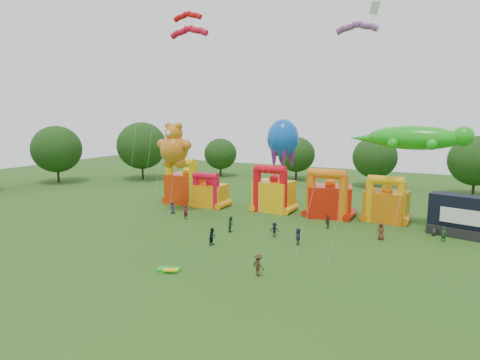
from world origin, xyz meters
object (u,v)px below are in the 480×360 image
at_px(stage_trailer, 464,217).
at_px(teddy_bear_kite, 174,149).
at_px(bouncy_castle_2, 273,193).
at_px(gecko_kite, 410,156).
at_px(octopus_kite, 282,159).
at_px(spectator_4, 328,222).
at_px(spectator_0, 172,208).
at_px(bouncy_castle_0, 186,186).

xyz_separation_m(stage_trailer, teddy_bear_kite, (-36.43, -5.00, 6.63)).
bearing_deg(bouncy_castle_2, gecko_kite, -2.42).
relative_size(octopus_kite, spectator_4, 7.57).
relative_size(spectator_0, spectator_4, 0.99).
xyz_separation_m(bouncy_castle_2, spectator_0, (-11.85, -8.02, -1.70)).
distance_m(teddy_bear_kite, octopus_kite, 15.51).
bearing_deg(teddy_bear_kite, spectator_0, -74.00).
bearing_deg(bouncy_castle_2, teddy_bear_kite, -150.49).
bearing_deg(spectator_0, octopus_kite, 54.16).
relative_size(bouncy_castle_0, spectator_0, 4.19).
height_order(teddy_bear_kite, spectator_0, teddy_bear_kite).
xyz_separation_m(octopus_kite, spectator_4, (8.95, -7.34, -6.56)).
bearing_deg(stage_trailer, teddy_bear_kite, -172.18).
bearing_deg(spectator_0, bouncy_castle_0, 124.98).
height_order(bouncy_castle_0, spectator_0, bouncy_castle_0).
distance_m(stage_trailer, teddy_bear_kite, 37.36).
xyz_separation_m(stage_trailer, gecko_kite, (-6.24, 1.12, 6.52)).
height_order(bouncy_castle_0, gecko_kite, gecko_kite).
relative_size(bouncy_castle_2, spectator_0, 3.94).
bearing_deg(bouncy_castle_0, gecko_kite, 0.97).
bearing_deg(spectator_4, spectator_0, -64.98).
relative_size(bouncy_castle_0, spectator_4, 4.14).
bearing_deg(octopus_kite, teddy_bear_kite, -146.39).
height_order(teddy_bear_kite, octopus_kite, octopus_kite).
relative_size(bouncy_castle_2, teddy_bear_kite, 0.53).
height_order(bouncy_castle_2, stage_trailer, bouncy_castle_2).
xyz_separation_m(gecko_kite, spectator_4, (-8.39, -4.92, -7.94)).
relative_size(octopus_kite, spectator_0, 7.67).
distance_m(octopus_kite, spectator_0, 17.14).
relative_size(bouncy_castle_0, octopus_kite, 0.55).
height_order(bouncy_castle_2, gecko_kite, gecko_kite).
bearing_deg(stage_trailer, bouncy_castle_2, 175.55).
bearing_deg(bouncy_castle_0, octopus_kite, 11.33).
bearing_deg(gecko_kite, stage_trailer, -10.22).
distance_m(bouncy_castle_0, bouncy_castle_2, 14.15).
bearing_deg(octopus_kite, spectator_4, -39.36).
height_order(gecko_kite, spectator_0, gecko_kite).
bearing_deg(octopus_kite, gecko_kite, -7.93).
xyz_separation_m(bouncy_castle_2, spectator_4, (9.63, -5.69, -1.69)).
bearing_deg(stage_trailer, octopus_kite, 171.46).
distance_m(stage_trailer, gecko_kite, 9.09).
height_order(teddy_bear_kite, spectator_4, teddy_bear_kite).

